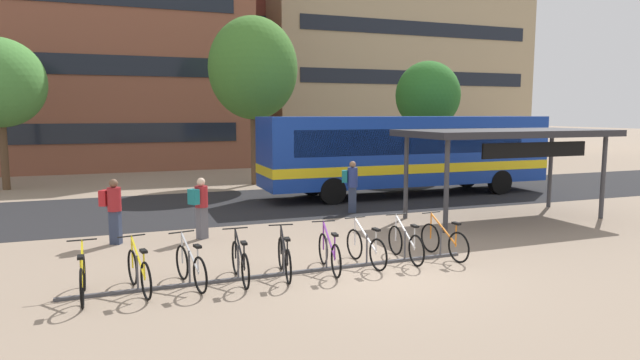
# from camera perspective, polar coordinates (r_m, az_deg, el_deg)

# --- Properties ---
(ground) EXTENTS (200.00, 200.00, 0.00)m
(ground) POSITION_cam_1_polar(r_m,az_deg,el_deg) (11.40, 6.78, -9.95)
(ground) COLOR gray
(bus_lane_asphalt) EXTENTS (80.00, 7.20, 0.01)m
(bus_lane_asphalt) POSITION_cam_1_polar(r_m,az_deg,el_deg) (20.11, -5.74, -2.45)
(bus_lane_asphalt) COLOR #232326
(bus_lane_asphalt) RESTS_ON ground
(city_bus) EXTENTS (12.05, 2.70, 3.20)m
(city_bus) POSITION_cam_1_polar(r_m,az_deg,el_deg) (22.19, 9.39, 2.99)
(city_bus) COLOR #14389E
(city_bus) RESTS_ON ground
(bike_rack) EXTENTS (8.61, 0.22, 0.70)m
(bike_rack) POSITION_cam_1_polar(r_m,az_deg,el_deg) (11.30, -3.87, -9.59)
(bike_rack) COLOR #47474C
(bike_rack) RESTS_ON ground
(parked_bicycle_yellow_0) EXTENTS (0.52, 1.72, 0.99)m
(parked_bicycle_yellow_0) POSITION_cam_1_polar(r_m,az_deg,el_deg) (10.70, -23.89, -9.54)
(parked_bicycle_yellow_0) COLOR black
(parked_bicycle_yellow_0) RESTS_ON ground
(parked_bicycle_yellow_1) EXTENTS (0.55, 1.70, 0.99)m
(parked_bicycle_yellow_1) POSITION_cam_1_polar(r_m,az_deg,el_deg) (10.72, -18.67, -9.26)
(parked_bicycle_yellow_1) COLOR black
(parked_bicycle_yellow_1) RESTS_ON ground
(parked_bicycle_silver_2) EXTENTS (0.57, 1.69, 0.99)m
(parked_bicycle_silver_2) POSITION_cam_1_polar(r_m,az_deg,el_deg) (10.79, -13.56, -8.97)
(parked_bicycle_silver_2) COLOR black
(parked_bicycle_silver_2) RESTS_ON ground
(parked_bicycle_black_3) EXTENTS (0.52, 1.72, 0.99)m
(parked_bicycle_black_3) POSITION_cam_1_polar(r_m,az_deg,el_deg) (10.90, -8.47, -8.68)
(parked_bicycle_black_3) COLOR black
(parked_bicycle_black_3) RESTS_ON ground
(parked_bicycle_black_4) EXTENTS (0.52, 1.71, 0.99)m
(parked_bicycle_black_4) POSITION_cam_1_polar(r_m,az_deg,el_deg) (11.12, -3.80, -8.29)
(parked_bicycle_black_4) COLOR black
(parked_bicycle_black_4) RESTS_ON ground
(parked_bicycle_purple_5) EXTENTS (0.52, 1.72, 0.99)m
(parked_bicycle_purple_5) POSITION_cam_1_polar(r_m,az_deg,el_deg) (11.48, 1.00, -7.79)
(parked_bicycle_purple_5) COLOR black
(parked_bicycle_purple_5) RESTS_ON ground
(parked_bicycle_white_6) EXTENTS (0.52, 1.72, 0.99)m
(parked_bicycle_white_6) POSITION_cam_1_polar(r_m,az_deg,el_deg) (11.96, 4.90, -7.20)
(parked_bicycle_white_6) COLOR black
(parked_bicycle_white_6) RESTS_ON ground
(parked_bicycle_white_7) EXTENTS (0.52, 1.72, 0.99)m
(parked_bicycle_white_7) POSITION_cam_1_polar(r_m,az_deg,el_deg) (12.43, 9.07, -6.72)
(parked_bicycle_white_7) COLOR black
(parked_bicycle_white_7) RESTS_ON ground
(parked_bicycle_orange_8) EXTENTS (0.52, 1.72, 0.99)m
(parked_bicycle_orange_8) POSITION_cam_1_polar(r_m,az_deg,el_deg) (12.86, 13.03, -6.35)
(parked_bicycle_orange_8) COLOR black
(parked_bicycle_orange_8) RESTS_ON ground
(transit_shelter) EXTENTS (6.68, 3.08, 2.82)m
(transit_shelter) POSITION_cam_1_polar(r_m,az_deg,el_deg) (17.82, 19.28, 4.48)
(transit_shelter) COLOR #38383D
(transit_shelter) RESTS_ON ground
(commuter_red_pack_0) EXTENTS (0.60, 0.51, 1.68)m
(commuter_red_pack_0) POSITION_cam_1_polar(r_m,az_deg,el_deg) (14.65, -21.11, -2.66)
(commuter_red_pack_0) COLOR #2D3851
(commuter_red_pack_0) RESTS_ON ground
(commuter_teal_pack_1) EXTENTS (0.60, 0.54, 1.64)m
(commuter_teal_pack_1) POSITION_cam_1_polar(r_m,az_deg,el_deg) (14.57, -12.58, -2.49)
(commuter_teal_pack_1) COLOR #565660
(commuter_teal_pack_1) RESTS_ON ground
(commuter_teal_pack_2) EXTENTS (0.60, 0.51, 1.74)m
(commuter_teal_pack_2) POSITION_cam_1_polar(r_m,az_deg,el_deg) (18.04, 3.36, -0.32)
(commuter_teal_pack_2) COLOR #2D3851
(commuter_teal_pack_2) RESTS_ON ground
(street_tree_0) EXTENTS (4.09, 4.09, 7.73)m
(street_tree_0) POSITION_cam_1_polar(r_m,az_deg,el_deg) (25.37, -7.12, 11.67)
(street_tree_0) COLOR brown
(street_tree_0) RESTS_ON ground
(street_tree_1) EXTENTS (3.34, 3.34, 6.01)m
(street_tree_1) POSITION_cam_1_polar(r_m,az_deg,el_deg) (28.77, 11.38, 8.77)
(street_tree_1) COLOR brown
(street_tree_1) RESTS_ON ground
(building_left_wing) EXTENTS (22.39, 12.40, 14.85)m
(building_left_wing) POSITION_cam_1_polar(r_m,az_deg,el_deg) (38.52, -25.92, 12.52)
(building_left_wing) COLOR brown
(building_left_wing) RESTS_ON ground
(building_right_wing) EXTENTS (22.86, 13.43, 23.01)m
(building_right_wing) POSITION_cam_1_polar(r_m,az_deg,el_deg) (50.85, 6.60, 16.33)
(building_right_wing) COLOR tan
(building_right_wing) RESTS_ON ground
(building_centre_block) EXTENTS (16.63, 13.56, 16.03)m
(building_centre_block) POSITION_cam_1_polar(r_m,az_deg,el_deg) (49.70, -15.04, 12.29)
(building_centre_block) COLOR brown
(building_centre_block) RESTS_ON ground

